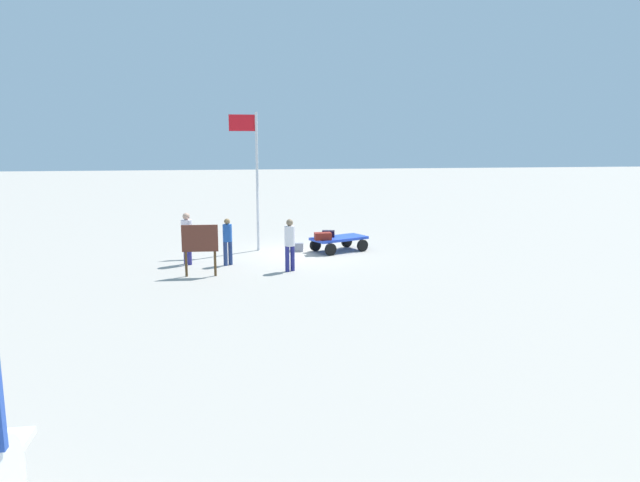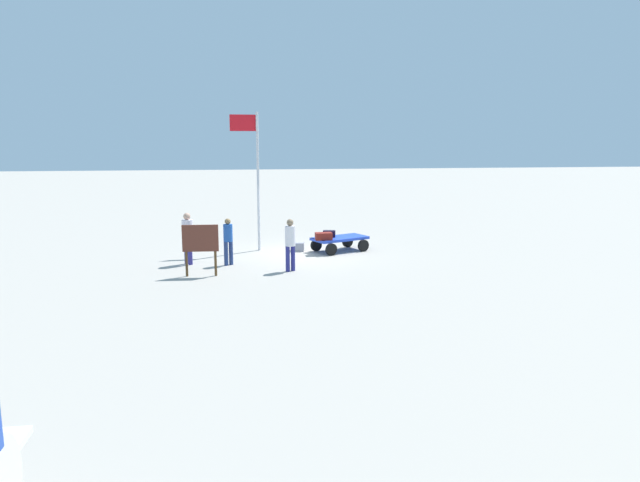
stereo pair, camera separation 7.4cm
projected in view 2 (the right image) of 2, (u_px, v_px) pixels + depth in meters
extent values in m
plane|color=#A9A195|center=(301.00, 253.00, 22.10)|extent=(120.00, 120.00, 0.00)
cube|color=blue|center=(340.00, 238.00, 22.46)|extent=(2.34, 1.79, 0.10)
cube|color=blue|center=(318.00, 241.00, 21.93)|extent=(0.47, 0.90, 0.10)
cylinder|color=black|center=(331.00, 249.00, 21.69)|extent=(0.46, 0.30, 0.45)
cylinder|color=black|center=(316.00, 245.00, 22.55)|extent=(0.46, 0.30, 0.45)
cylinder|color=black|center=(363.00, 246.00, 22.47)|extent=(0.46, 0.30, 0.45)
cylinder|color=black|center=(348.00, 242.00, 23.34)|extent=(0.46, 0.30, 0.45)
cube|color=black|center=(329.00, 234.00, 22.45)|extent=(0.52, 0.38, 0.24)
cube|color=maroon|center=(324.00, 236.00, 21.83)|extent=(0.62, 0.39, 0.27)
cube|color=gray|center=(297.00, 247.00, 22.55)|extent=(0.56, 0.45, 0.33)
cylinder|color=navy|center=(293.00, 258.00, 19.16)|extent=(0.14, 0.14, 0.84)
cylinder|color=navy|center=(288.00, 259.00, 19.05)|extent=(0.14, 0.14, 0.84)
cylinder|color=silver|center=(290.00, 236.00, 18.98)|extent=(0.45, 0.45, 0.65)
sphere|color=#846C51|center=(290.00, 223.00, 18.90)|extent=(0.22, 0.22, 0.22)
cylinder|color=navy|center=(231.00, 253.00, 20.09)|extent=(0.14, 0.14, 0.82)
cylinder|color=navy|center=(226.00, 254.00, 19.96)|extent=(0.14, 0.14, 0.82)
cylinder|color=#1F4FA7|center=(228.00, 233.00, 19.90)|extent=(0.43, 0.43, 0.59)
sphere|color=olive|center=(228.00, 221.00, 19.83)|extent=(0.20, 0.20, 0.20)
cylinder|color=navy|center=(190.00, 252.00, 20.08)|extent=(0.14, 0.14, 0.88)
cylinder|color=navy|center=(186.00, 251.00, 20.19)|extent=(0.14, 0.14, 0.88)
cylinder|color=silver|center=(187.00, 229.00, 20.00)|extent=(0.53, 0.53, 0.66)
sphere|color=tan|center=(187.00, 216.00, 19.92)|extent=(0.24, 0.24, 0.24)
cylinder|color=silver|center=(258.00, 182.00, 22.28)|extent=(0.10, 0.10, 5.25)
cube|color=red|center=(243.00, 123.00, 21.82)|extent=(0.97, 0.10, 0.61)
cylinder|color=#4C3319|center=(216.00, 264.00, 18.46)|extent=(0.08, 0.08, 0.79)
cylinder|color=#4C3319|center=(187.00, 264.00, 18.38)|extent=(0.08, 0.08, 0.79)
cube|color=#5A2C21|center=(200.00, 238.00, 18.28)|extent=(1.12, 0.12, 0.84)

